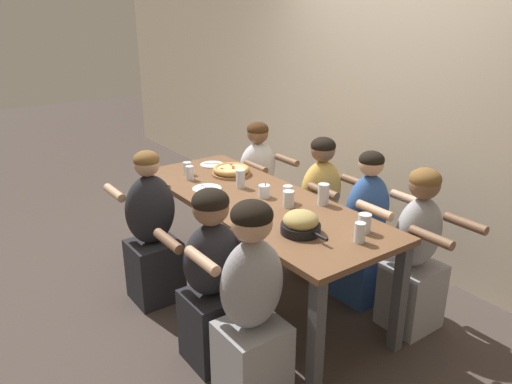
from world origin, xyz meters
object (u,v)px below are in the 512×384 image
Objects in this scene: drinking_glass_b at (360,233)px; drinking_glass_h at (190,174)px; drinking_glass_d at (288,195)px; cocktail_glass_blue at (264,192)px; drinking_glass_c at (241,180)px; diner_near_midleft at (152,235)px; diner_far_right at (416,257)px; empty_plate_c at (254,208)px; diner_near_midright at (213,284)px; drinking_glass_a at (323,194)px; drinking_glass_e at (364,224)px; drinking_glass_g at (187,169)px; diner_far_midright at (366,235)px; pizza_board_main at (231,171)px; diner_far_left at (258,186)px; diner_far_center at (320,213)px; empty_plate_b at (207,189)px; drinking_glass_f at (289,200)px; diner_near_right at (252,311)px; skillet_bowl at (301,223)px; empty_plate_a at (212,165)px.

drinking_glass_b is 1.10× the size of drinking_glass_h.
cocktail_glass_blue is at bearing -156.01° from drinking_glass_d.
drinking_glass_c is at bearing -174.88° from cocktail_glass_blue.
diner_far_right is at bearing -46.63° from diner_near_midleft.
diner_near_midright is at bearing -60.24° from empty_plate_c.
diner_far_right is at bearing 29.28° from drinking_glass_a.
drinking_glass_e is 1.63m from drinking_glass_g.
diner_far_midright is at bearing 49.47° from cocktail_glass_blue.
diner_near_midleft is (0.23, -0.45, -0.31)m from drinking_glass_h.
diner_far_left reaches higher than pizza_board_main.
diner_far_midright reaches higher than diner_far_center.
empty_plate_b is 0.67m from drinking_glass_f.
diner_near_right is (1.38, -0.78, -0.26)m from pizza_board_main.
diner_near_midright is at bearing -109.52° from skillet_bowl.
diner_far_center is at bearing 33.56° from diner_near_right.
drinking_glass_d reaches higher than drinking_glass_g.
drinking_glass_b reaches higher than drinking_glass_g.
drinking_glass_c is at bearing -51.88° from diner_far_midright.
diner_far_right is (0.01, 0.55, -0.32)m from drinking_glass_b.
diner_far_left is (-0.47, 0.81, -0.28)m from empty_plate_b.
cocktail_glass_blue is at bearing 126.67° from empty_plate_c.
cocktail_glass_blue is (0.37, 0.25, 0.03)m from empty_plate_b.
diner_near_right is at bearing -17.28° from drinking_glass_g.
drinking_glass_e is at bearing -11.85° from diner_far_right.
diner_far_center reaches higher than drinking_glass_b.
empty_plate_c is (1.00, -0.27, 0.00)m from empty_plate_a.
diner_near_right reaches higher than drinking_glass_g.
drinking_glass_c is 1.35m from diner_far_right.
diner_near_midleft is (0.45, -0.78, -0.27)m from empty_plate_a.
diner_far_right is 1.25m from diner_near_right.
diner_near_midright is 0.95× the size of diner_near_right.
diner_near_right is at bearing -29.40° from pizza_board_main.
cocktail_glass_blue is at bearing -5.80° from empty_plate_a.
drinking_glass_a is at bearing 21.31° from drinking_glass_g.
skillet_bowl is 3.00× the size of drinking_glass_d.
cocktail_glass_blue is 0.63m from diner_far_center.
diner_far_right reaches higher than diner_far_left.
pizza_board_main is 0.30m from empty_plate_a.
drinking_glass_e is 0.10× the size of diner_near_midright.
diner_near_midright reaches higher than empty_plate_a.
diner_near_right is at bearing -20.28° from empty_plate_b.
diner_near_midleft is 1.31m from diner_far_center.
diner_far_right is (0.67, 0.53, -0.31)m from drinking_glass_f.
drinking_glass_c is at bearing 158.21° from empty_plate_c.
diner_near_midleft reaches higher than drinking_glass_f.
empty_plate_b is at bearing -175.93° from skillet_bowl.
skillet_bowl reaches higher than cocktail_glass_blue.
diner_far_midright reaches higher than diner_near_midright.
drinking_glass_d is 1.16m from diner_far_left.
diner_far_center is at bearing 28.71° from empty_plate_a.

